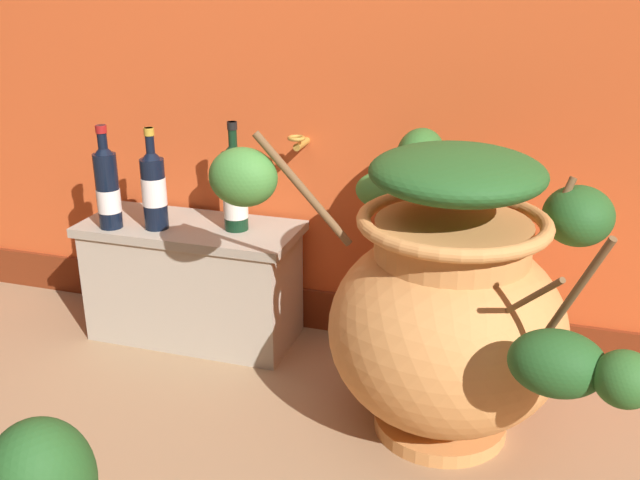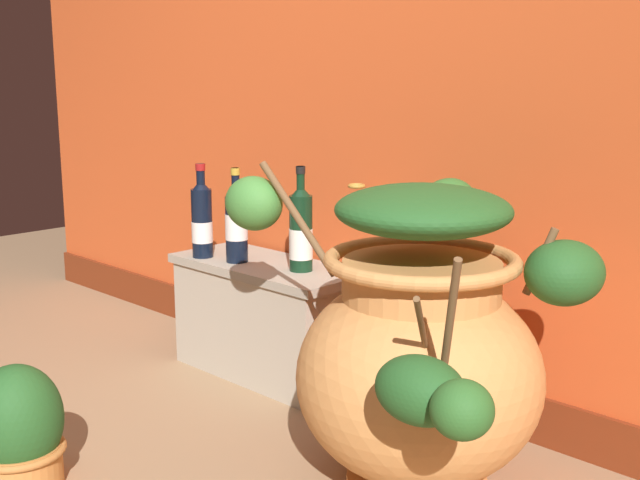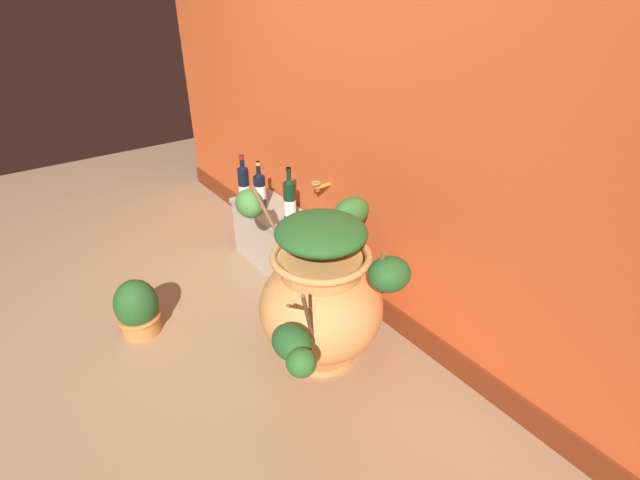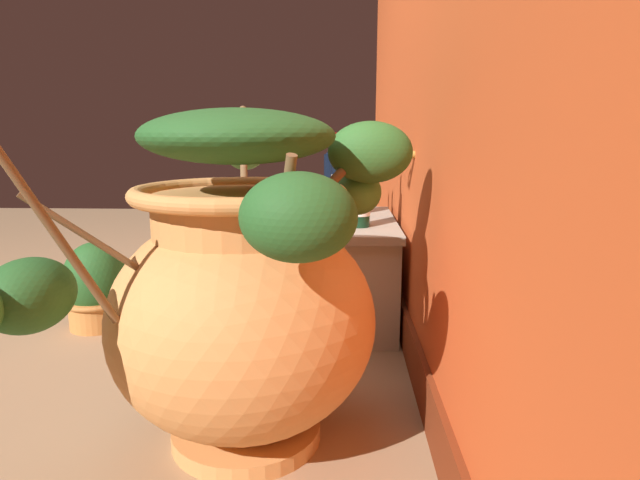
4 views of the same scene
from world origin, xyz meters
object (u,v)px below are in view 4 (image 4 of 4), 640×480
Objects in this scene: terracotta_urn at (243,289)px; wine_bottle_left at (332,178)px; wine_bottle_right at (341,182)px; wine_bottle_middle at (359,188)px; potted_shrub at (96,288)px.

terracotta_urn reaches higher than wine_bottle_left.
terracotta_urn is at bearing -13.00° from wine_bottle_right.
wine_bottle_middle is at bearing 158.02° from terracotta_urn.
wine_bottle_right is at bearing 167.00° from terracotta_urn.
terracotta_urn is 0.79m from wine_bottle_middle.
wine_bottle_right is at bearing 14.47° from wine_bottle_left.
wine_bottle_right is (0.14, 0.04, -0.00)m from wine_bottle_left.
wine_bottle_middle is at bearing 14.95° from wine_bottle_right.
wine_bottle_left is at bearing -165.53° from wine_bottle_right.
terracotta_urn is 1.14m from wine_bottle_left.
potted_shrub is (0.37, -0.90, -0.39)m from wine_bottle_left.
wine_bottle_left reaches higher than potted_shrub.
wine_bottle_left is at bearing 112.61° from potted_shrub.
terracotta_urn is at bearing 43.80° from potted_shrub.
wine_bottle_right is 0.99× the size of potted_shrub.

